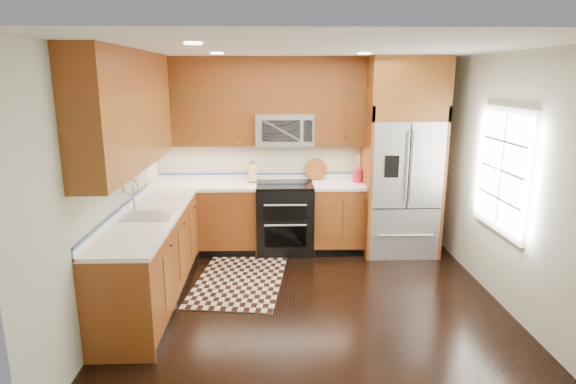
{
  "coord_description": "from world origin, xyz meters",
  "views": [
    {
      "loc": [
        -0.39,
        -4.62,
        2.35
      ],
      "look_at": [
        -0.24,
        0.6,
        1.09
      ],
      "focal_mm": 30.0,
      "sensor_mm": 36.0,
      "label": 1
    }
  ],
  "objects_px": {
    "knife_block": "(252,173)",
    "utensil_crock": "(358,173)",
    "refrigerator": "(402,157)",
    "range": "(285,218)",
    "rug": "(240,279)"
  },
  "relations": [
    {
      "from": "knife_block",
      "to": "utensil_crock",
      "type": "xyz_separation_m",
      "value": [
        1.44,
        -0.05,
        0.01
      ]
    },
    {
      "from": "knife_block",
      "to": "utensil_crock",
      "type": "distance_m",
      "value": 1.44
    },
    {
      "from": "refrigerator",
      "to": "range",
      "type": "bearing_deg",
      "value": 178.6
    },
    {
      "from": "utensil_crock",
      "to": "rug",
      "type": "bearing_deg",
      "value": -145.06
    },
    {
      "from": "knife_block",
      "to": "range",
      "type": "bearing_deg",
      "value": -20.67
    },
    {
      "from": "refrigerator",
      "to": "knife_block",
      "type": "xyz_separation_m",
      "value": [
        -1.99,
        0.2,
        -0.24
      ]
    },
    {
      "from": "refrigerator",
      "to": "utensil_crock",
      "type": "distance_m",
      "value": 0.62
    },
    {
      "from": "range",
      "to": "knife_block",
      "type": "xyz_separation_m",
      "value": [
        -0.44,
        0.17,
        0.59
      ]
    },
    {
      "from": "rug",
      "to": "knife_block",
      "type": "relative_size",
      "value": 5.5
    },
    {
      "from": "refrigerator",
      "to": "rug",
      "type": "xyz_separation_m",
      "value": [
        -2.1,
        -0.93,
        -1.3
      ]
    },
    {
      "from": "range",
      "to": "utensil_crock",
      "type": "relative_size",
      "value": 2.52
    },
    {
      "from": "range",
      "to": "utensil_crock",
      "type": "bearing_deg",
      "value": 6.52
    },
    {
      "from": "range",
      "to": "knife_block",
      "type": "bearing_deg",
      "value": 159.33
    },
    {
      "from": "utensil_crock",
      "to": "refrigerator",
      "type": "bearing_deg",
      "value": -15.34
    },
    {
      "from": "range",
      "to": "knife_block",
      "type": "distance_m",
      "value": 0.76
    }
  ]
}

